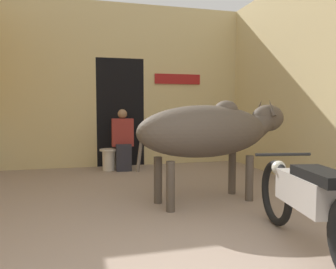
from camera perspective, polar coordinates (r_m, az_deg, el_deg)
wall_back_with_doorway at (r=7.53m, az=-8.58°, el=6.83°), size 5.53×0.93×3.55m
wall_right_with_door at (r=5.77m, az=24.85°, el=8.97°), size 0.22×5.47×3.55m
cow at (r=4.45m, az=7.52°, el=0.61°), size 2.35×1.04×1.40m
motorcycle_near at (r=3.17m, az=23.26°, el=-10.43°), size 0.59×2.04×0.81m
shopkeeper_seated at (r=6.77m, az=-7.86°, el=-0.73°), size 0.43×0.33×1.25m
plastic_stool at (r=6.83m, az=-10.25°, el=-4.21°), size 0.37×0.37×0.44m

